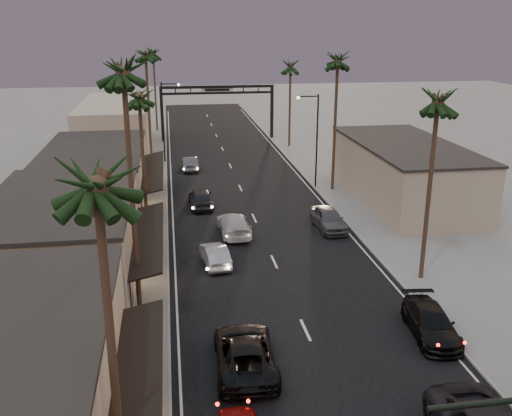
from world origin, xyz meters
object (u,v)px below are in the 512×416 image
object	(u,v)px
arch	(217,99)
palm_rb	(338,56)
curbside_black	(431,323)
streetlight_right	(314,133)
palm_lb	(123,65)
palm_la	(96,172)
streetlight_left	(165,115)
palm_far	(153,50)
palm_ra	(439,94)
oncoming_pickup	(245,353)
oncoming_silver	(215,255)
palm_rc	(291,63)
palm_ld	(145,51)
palm_lc	(139,92)

from	to	relation	value
arch	palm_rb	distance (m)	28.24
palm_rb	curbside_black	world-z (taller)	palm_rb
streetlight_right	palm_lb	distance (m)	28.89
palm_la	palm_rb	bearing A→B (deg)	63.83
streetlight_left	palm_far	bearing A→B (deg)	93.95
palm_ra	oncoming_pickup	size ratio (longest dim) A/B	2.26
palm_rb	palm_lb	bearing A→B (deg)	-128.02
palm_la	palm_ra	distance (m)	22.82
streetlight_right	palm_ra	distance (m)	21.94
streetlight_left	palm_far	distance (m)	20.96
palm_ra	palm_la	bearing A→B (deg)	-138.91
streetlight_left	oncoming_silver	distance (m)	30.30
palm_rc	palm_far	bearing A→B (deg)	140.36
palm_lb	palm_far	size ratio (longest dim) A/B	1.15
palm_ld	palm_rc	bearing A→B (deg)	27.62
palm_ra	oncoming_silver	distance (m)	17.05
palm_far	palm_ra	bearing A→B (deg)	-72.62
palm_ra	oncoming_pickup	xyz separation A→B (m)	(-12.19, -7.91, -10.63)
arch	palm_rb	xyz separation A→B (m)	(8.60, -26.00, 6.88)
oncoming_pickup	curbside_black	size ratio (longest dim) A/B	1.16
palm_far	curbside_black	bearing A→B (deg)	-76.51
palm_la	palm_ld	xyz separation A→B (m)	(-0.00, 46.00, 0.97)
palm_rb	streetlight_right	bearing A→B (deg)	149.24
streetlight_right	oncoming_silver	bearing A→B (deg)	-122.88
curbside_black	palm_rb	bearing A→B (deg)	91.17
palm_lb	palm_rb	bearing A→B (deg)	51.98
palm_ld	curbside_black	size ratio (longest dim) A/B	2.81
palm_lc	palm_far	size ratio (longest dim) A/B	0.92
palm_la	palm_far	world-z (taller)	same
streetlight_left	arch	bearing A→B (deg)	60.03
streetlight_right	oncoming_pickup	world-z (taller)	streetlight_right
arch	palm_ld	size ratio (longest dim) A/B	1.07
palm_lc	palm_la	bearing A→B (deg)	-90.00
streetlight_right	curbside_black	world-z (taller)	streetlight_right
streetlight_left	palm_far	size ratio (longest dim) A/B	0.68
arch	streetlight_right	bearing A→B (deg)	-74.53
palm_la	palm_lb	bearing A→B (deg)	90.00
palm_lc	palm_ra	xyz separation A→B (m)	(17.20, -12.00, 0.97)
palm_la	palm_lc	size ratio (longest dim) A/B	1.08
palm_ra	oncoming_silver	size ratio (longest dim) A/B	3.17
palm_lc	curbside_black	world-z (taller)	palm_lc
palm_la	palm_ra	xyz separation A→B (m)	(17.20, 15.00, 0.00)
palm_rc	palm_far	distance (m)	21.97
oncoming_silver	palm_ra	bearing A→B (deg)	154.94
palm_ld	oncoming_pickup	size ratio (longest dim) A/B	2.43
palm_rb	palm_rc	xyz separation A→B (m)	(0.00, 20.00, -1.95)
palm_lc	palm_rc	world-z (taller)	same
palm_rb	oncoming_pickup	size ratio (longest dim) A/B	2.43
streetlight_left	palm_ra	xyz separation A→B (m)	(15.52, -34.00, 6.11)
palm_rb	palm_rc	size ratio (longest dim) A/B	1.16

